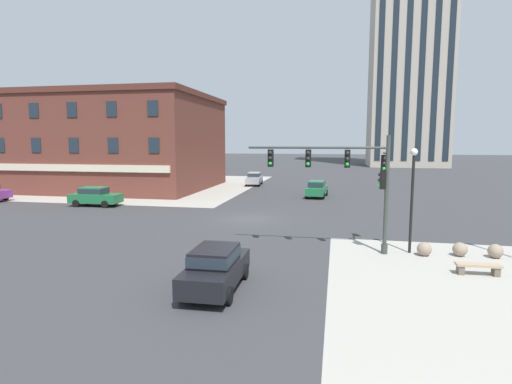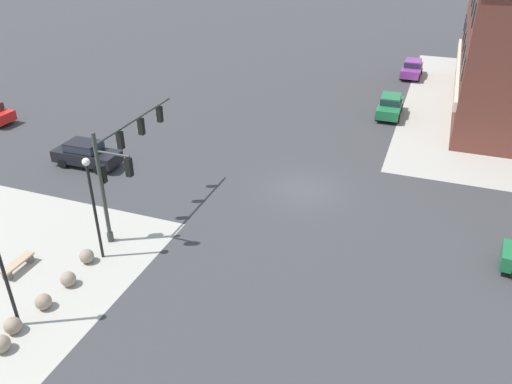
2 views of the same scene
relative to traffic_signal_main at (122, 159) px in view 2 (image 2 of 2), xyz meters
The scene contains 12 objects.
ground_plane 11.15m from the traffic_signal_main, 132.61° to the left, with size 320.00×320.00×0.00m, color #38383A.
traffic_signal_main is the anchor object (origin of this frame).
bollard_sphere_curb_a 5.07m from the traffic_signal_main, ahead, with size 0.70×0.70×0.70m, color gray.
bollard_sphere_curb_b 6.40m from the traffic_signal_main, ahead, with size 0.70×0.70×0.70m, color gray.
bollard_sphere_curb_c 7.78m from the traffic_signal_main, ahead, with size 0.70×0.70×0.70m, color gray.
bollard_sphere_curb_d 9.20m from the traffic_signal_main, ahead, with size 0.70×0.70×0.70m, color gray.
bollard_sphere_curb_e 10.06m from the traffic_signal_main, ahead, with size 0.70×0.70×0.70m, color gray.
bench_near_signal 6.95m from the traffic_signal_main, 28.64° to the right, with size 1.81×0.51×0.49m.
street_lamp_corner_near 3.02m from the traffic_signal_main, ahead, with size 0.36×0.36×5.33m.
car_main_northbound_far 9.04m from the traffic_signal_main, 128.20° to the right, with size 1.94×4.43×1.68m.
car_main_southbound_near 35.72m from the traffic_signal_main, 161.23° to the left, with size 4.43×1.94×1.68m.
car_main_southbound_far 24.41m from the traffic_signal_main, 153.51° to the left, with size 4.44×1.97×1.68m.
Camera 2 is at (26.28, 6.56, 14.86)m, focal length 35.61 mm.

